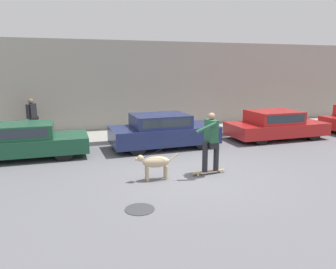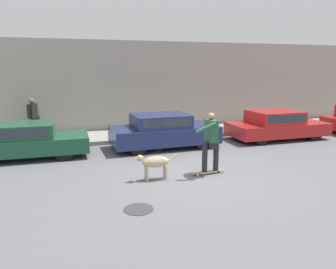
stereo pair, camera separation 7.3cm
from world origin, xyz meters
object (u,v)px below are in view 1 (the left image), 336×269
at_px(pedestrian_with_bag, 32,116).
at_px(parked_car_1, 163,131).
at_px(parked_car_0, 20,141).
at_px(parked_car_2, 276,125).
at_px(dog, 155,163).
at_px(skateboarder, 211,140).

bearing_deg(pedestrian_with_bag, parked_car_1, -4.08).
height_order(parked_car_0, parked_car_2, parked_car_2).
relative_size(parked_car_1, pedestrian_with_bag, 2.53).
distance_m(parked_car_1, dog, 3.69).
distance_m(parked_car_2, dog, 7.25).
bearing_deg(skateboarder, pedestrian_with_bag, -53.61).
bearing_deg(parked_car_2, parked_car_1, 179.96).
bearing_deg(parked_car_0, dog, -41.97).
bearing_deg(dog, parked_car_0, -41.30).
bearing_deg(pedestrian_with_bag, parked_car_2, 10.31).
relative_size(parked_car_1, dog, 3.34).
bearing_deg(dog, parked_car_2, -150.20).
bearing_deg(parked_car_1, parked_car_2, -1.35).
relative_size(dog, pedestrian_with_bag, 0.76).
distance_m(parked_car_1, skateboarder, 3.50).
xyz_separation_m(parked_car_2, skateboarder, (-4.73, -3.47, 0.43)).
relative_size(dog, skateboarder, 0.48).
xyz_separation_m(parked_car_2, dog, (-6.38, -3.45, -0.10)).
bearing_deg(skateboarder, parked_car_0, -35.82).
height_order(parked_car_2, skateboarder, skateboarder).
bearing_deg(parked_car_2, parked_car_0, 179.95).
height_order(skateboarder, pedestrian_with_bag, skateboarder).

